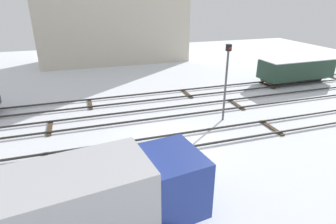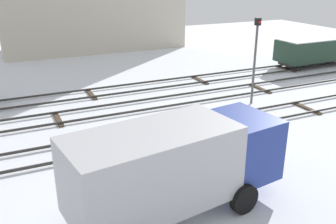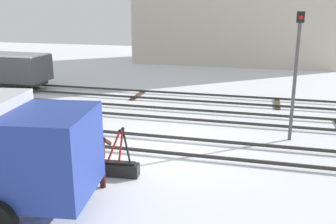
{
  "view_description": "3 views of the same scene",
  "coord_description": "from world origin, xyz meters",
  "px_view_note": "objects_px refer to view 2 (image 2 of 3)",
  "views": [
    {
      "loc": [
        -3.86,
        -11.41,
        6.81
      ],
      "look_at": [
        0.23,
        1.29,
        1.2
      ],
      "focal_mm": 29.62,
      "sensor_mm": 36.0,
      "label": 1
    },
    {
      "loc": [
        -8.06,
        -13.28,
        6.57
      ],
      "look_at": [
        -1.69,
        0.44,
        0.87
      ],
      "focal_mm": 40.06,
      "sensor_mm": 36.0,
      "label": 2
    },
    {
      "loc": [
        2.85,
        -11.59,
        4.67
      ],
      "look_at": [
        -0.31,
        0.69,
        1.06
      ],
      "focal_mm": 40.81,
      "sensor_mm": 36.0,
      "label": 3
    }
  ],
  "objects_px": {
    "delivery_truck": "(177,163)",
    "rail_worker": "(223,140)",
    "switch_lever_frame": "(210,150)",
    "signal_post": "(255,53)",
    "freight_car_near_switch": "(316,50)"
  },
  "relations": [
    {
      "from": "delivery_truck",
      "to": "signal_post",
      "type": "distance_m",
      "value": 10.42
    },
    {
      "from": "delivery_truck",
      "to": "signal_post",
      "type": "bearing_deg",
      "value": 33.63
    },
    {
      "from": "rail_worker",
      "to": "freight_car_near_switch",
      "type": "height_order",
      "value": "freight_car_near_switch"
    },
    {
      "from": "signal_post",
      "to": "freight_car_near_switch",
      "type": "distance_m",
      "value": 10.68
    },
    {
      "from": "rail_worker",
      "to": "switch_lever_frame",
      "type": "bearing_deg",
      "value": 89.11
    },
    {
      "from": "signal_post",
      "to": "freight_car_near_switch",
      "type": "bearing_deg",
      "value": 27.86
    },
    {
      "from": "switch_lever_frame",
      "to": "freight_car_near_switch",
      "type": "distance_m",
      "value": 17.2
    },
    {
      "from": "switch_lever_frame",
      "to": "signal_post",
      "type": "distance_m",
      "value": 7.1
    },
    {
      "from": "rail_worker",
      "to": "delivery_truck",
      "type": "height_order",
      "value": "delivery_truck"
    },
    {
      "from": "delivery_truck",
      "to": "rail_worker",
      "type": "bearing_deg",
      "value": 26.4
    },
    {
      "from": "signal_post",
      "to": "switch_lever_frame",
      "type": "bearing_deg",
      "value": -140.04
    },
    {
      "from": "switch_lever_frame",
      "to": "rail_worker",
      "type": "height_order",
      "value": "rail_worker"
    },
    {
      "from": "freight_car_near_switch",
      "to": "switch_lever_frame",
      "type": "bearing_deg",
      "value": -148.61
    },
    {
      "from": "rail_worker",
      "to": "delivery_truck",
      "type": "bearing_deg",
      "value": -150.68
    },
    {
      "from": "rail_worker",
      "to": "signal_post",
      "type": "distance_m",
      "value": 7.34
    }
  ]
}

